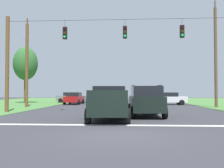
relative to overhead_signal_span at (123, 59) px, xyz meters
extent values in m
plane|color=#333338|center=(0.04, -9.97, -4.19)|extent=(120.00, 120.00, 0.00)
cube|color=white|center=(0.04, -7.26, -4.18)|extent=(15.42, 0.45, 0.01)
cube|color=white|center=(0.04, -1.26, -4.18)|extent=(2.50, 0.15, 0.01)
cube|color=white|center=(0.04, 4.82, -4.18)|extent=(2.50, 0.15, 0.01)
cube|color=white|center=(0.04, 10.95, -4.18)|extent=(2.50, 0.15, 0.01)
cube|color=white|center=(0.04, 17.25, -4.18)|extent=(2.50, 0.15, 0.01)
cylinder|color=brown|center=(-9.22, 0.00, -0.37)|extent=(0.30, 0.30, 7.63)
cylinder|color=black|center=(0.00, 0.00, 3.04)|extent=(18.43, 0.02, 0.02)
cylinder|color=black|center=(-4.58, 0.00, 2.78)|extent=(0.02, 0.02, 0.53)
cube|color=black|center=(-4.58, 0.00, 2.04)|extent=(0.32, 0.24, 0.95)
cylinder|color=#310503|center=(-4.58, -0.14, 2.34)|extent=(0.20, 0.04, 0.20)
cylinder|color=#352203|center=(-4.58, -0.14, 2.04)|extent=(0.20, 0.04, 0.20)
cylinder|color=green|center=(-4.58, -0.14, 1.74)|extent=(0.20, 0.04, 0.20)
cylinder|color=black|center=(0.13, 0.00, 2.78)|extent=(0.02, 0.02, 0.53)
cube|color=black|center=(0.13, 0.00, 2.04)|extent=(0.32, 0.24, 0.95)
cylinder|color=#310503|center=(0.13, -0.14, 2.34)|extent=(0.20, 0.04, 0.20)
cylinder|color=#352203|center=(0.13, -0.14, 2.04)|extent=(0.20, 0.04, 0.20)
cylinder|color=green|center=(0.13, -0.14, 1.74)|extent=(0.20, 0.04, 0.20)
cylinder|color=black|center=(4.49, 0.00, 2.78)|extent=(0.02, 0.02, 0.53)
cube|color=black|center=(4.49, 0.00, 2.04)|extent=(0.32, 0.24, 0.95)
cylinder|color=#310503|center=(4.49, -0.14, 2.34)|extent=(0.20, 0.04, 0.20)
cylinder|color=#352203|center=(4.49, -0.14, 2.04)|extent=(0.20, 0.04, 0.20)
cylinder|color=green|center=(4.49, -0.14, 1.74)|extent=(0.20, 0.04, 0.20)
cube|color=black|center=(-0.74, -5.01, -3.36)|extent=(2.22, 5.48, 0.85)
cube|color=black|center=(-0.77, -4.36, -2.59)|extent=(1.93, 1.97, 0.70)
cube|color=black|center=(-1.63, -6.39, -2.71)|extent=(0.20, 2.38, 0.45)
cube|color=black|center=(0.25, -6.32, -2.71)|extent=(0.20, 2.38, 0.45)
cube|color=black|center=(-0.64, -7.65, -2.71)|extent=(1.96, 0.18, 0.45)
cylinder|color=black|center=(-1.82, -3.21, -3.79)|extent=(0.31, 0.81, 0.80)
cylinder|color=black|center=(0.18, -3.13, -3.79)|extent=(0.31, 0.81, 0.80)
cylinder|color=black|center=(-1.67, -6.88, -3.79)|extent=(0.31, 0.81, 0.80)
cylinder|color=black|center=(0.33, -6.80, -3.79)|extent=(0.31, 0.81, 0.80)
cube|color=black|center=(1.51, -2.57, -3.33)|extent=(2.15, 4.88, 0.95)
cube|color=black|center=(1.52, -2.72, -2.53)|extent=(1.93, 3.27, 0.65)
cylinder|color=black|center=(0.67, -2.75, -2.16)|extent=(0.17, 2.72, 0.05)
cylinder|color=black|center=(2.37, -2.68, -2.16)|extent=(0.17, 2.72, 0.05)
cylinder|color=black|center=(0.47, -0.98, -3.81)|extent=(0.29, 0.77, 0.76)
cylinder|color=black|center=(2.42, -0.89, -3.81)|extent=(0.29, 0.77, 0.76)
cylinder|color=black|center=(0.61, -4.24, -3.81)|extent=(0.29, 0.77, 0.76)
cylinder|color=black|center=(2.55, -4.15, -3.81)|extent=(0.29, 0.77, 0.76)
cube|color=silver|center=(5.34, 12.28, -3.52)|extent=(4.33, 1.87, 0.70)
cube|color=black|center=(5.34, 12.28, -2.92)|extent=(2.13, 1.65, 0.50)
cylinder|color=black|center=(3.94, 11.36, -3.87)|extent=(0.64, 0.23, 0.64)
cylinder|color=black|center=(3.91, 13.16, -3.87)|extent=(0.64, 0.23, 0.64)
cylinder|color=black|center=(6.77, 11.41, -3.87)|extent=(0.64, 0.23, 0.64)
cylinder|color=black|center=(6.74, 13.20, -3.87)|extent=(0.64, 0.23, 0.64)
cube|color=maroon|center=(-6.60, 13.13, -3.52)|extent=(1.87, 4.33, 0.70)
cube|color=black|center=(-6.60, 13.13, -2.92)|extent=(1.65, 2.13, 0.50)
cylinder|color=black|center=(-5.72, 11.70, -3.87)|extent=(0.23, 0.64, 0.64)
cylinder|color=black|center=(-7.52, 11.73, -3.87)|extent=(0.23, 0.64, 0.64)
cylinder|color=black|center=(-5.68, 14.53, -3.87)|extent=(0.23, 0.64, 0.64)
cylinder|color=black|center=(-7.48, 14.56, -3.87)|extent=(0.23, 0.64, 0.64)
cube|color=slate|center=(-7.98, 17.88, -3.52)|extent=(4.37, 1.98, 0.70)
cube|color=black|center=(-7.98, 17.88, -2.92)|extent=(2.17, 1.71, 0.50)
cylinder|color=black|center=(-9.44, 17.04, -3.87)|extent=(0.65, 0.25, 0.64)
cylinder|color=black|center=(-9.36, 18.84, -3.87)|extent=(0.65, 0.25, 0.64)
cylinder|color=black|center=(-6.60, 16.92, -3.87)|extent=(0.65, 0.25, 0.64)
cylinder|color=black|center=(-6.52, 18.72, -3.87)|extent=(0.65, 0.25, 0.64)
cylinder|color=brown|center=(9.36, 7.12, 0.96)|extent=(0.31, 0.31, 10.29)
cube|color=brown|center=(9.36, 7.12, 5.70)|extent=(0.12, 0.12, 2.30)
cylinder|color=#B2B7BC|center=(9.36, 8.04, 5.82)|extent=(0.08, 0.08, 0.12)
cylinder|color=#B2B7BC|center=(9.36, 6.20, 5.82)|extent=(0.08, 0.08, 0.12)
cube|color=brown|center=(9.36, 7.12, 4.80)|extent=(0.12, 0.12, 1.99)
cylinder|color=#B2B7BC|center=(9.36, 7.92, 4.92)|extent=(0.08, 0.08, 0.12)
cylinder|color=#B2B7BC|center=(9.36, 6.33, 4.92)|extent=(0.08, 0.08, 0.12)
cylinder|color=brown|center=(-10.19, 6.38, 0.18)|extent=(0.32, 0.32, 8.73)
cube|color=brown|center=(-10.19, 6.38, 4.15)|extent=(0.12, 0.12, 1.98)
cylinder|color=#B2B7BC|center=(-10.19, 7.18, 4.27)|extent=(0.08, 0.08, 0.12)
cylinder|color=#B2B7BC|center=(-10.19, 5.59, 4.27)|extent=(0.08, 0.08, 0.12)
cube|color=brown|center=(-10.19, 6.38, 3.25)|extent=(0.12, 0.12, 2.28)
cylinder|color=#B2B7BC|center=(-10.19, 7.30, 3.37)|extent=(0.08, 0.08, 0.12)
cylinder|color=#B2B7BC|center=(-10.19, 5.47, 3.37)|extent=(0.08, 0.08, 0.12)
cylinder|color=brown|center=(-14.05, 15.46, -2.04)|extent=(0.34, 0.34, 4.29)
ellipsoid|color=#2D5E2B|center=(-14.05, 15.46, 1.38)|extent=(3.38, 3.38, 4.65)
camera|label=1|loc=(0.35, -19.80, -2.55)|focal=41.28mm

